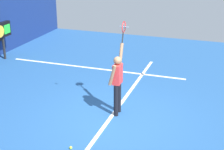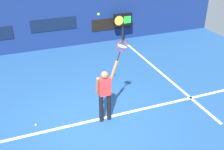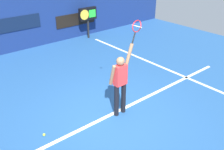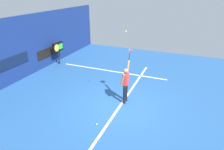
% 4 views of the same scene
% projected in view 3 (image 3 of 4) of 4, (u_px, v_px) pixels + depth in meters
% --- Properties ---
extents(ground_plane, '(18.00, 18.00, 0.00)m').
position_uv_depth(ground_plane, '(111.00, 117.00, 6.86)').
color(ground_plane, '#23518C').
extents(back_wall, '(18.00, 0.20, 3.53)m').
position_uv_depth(back_wall, '(12.00, 11.00, 10.54)').
color(back_wall, navy).
rests_on(back_wall, ground_plane).
extents(sponsor_banner_center, '(2.20, 0.03, 0.60)m').
position_uv_depth(sponsor_banner_center, '(16.00, 24.00, 10.70)').
color(sponsor_banner_center, '#0C1933').
extents(sponsor_banner_starboard, '(2.20, 0.03, 0.60)m').
position_uv_depth(sponsor_banner_starboard, '(76.00, 19.00, 12.55)').
color(sponsor_banner_starboard, black).
extents(court_baseline, '(10.00, 0.10, 0.01)m').
position_uv_depth(court_baseline, '(109.00, 115.00, 6.91)').
color(court_baseline, white).
rests_on(court_baseline, ground_plane).
extents(court_sideline, '(0.10, 7.00, 0.01)m').
position_uv_depth(court_sideline, '(147.00, 61.00, 10.23)').
color(court_sideline, white).
rests_on(court_sideline, ground_plane).
extents(tennis_player, '(0.67, 0.31, 1.97)m').
position_uv_depth(tennis_player, '(120.00, 81.00, 6.56)').
color(tennis_player, black).
rests_on(tennis_player, ground_plane).
extents(tennis_racket, '(0.40, 0.27, 0.63)m').
position_uv_depth(tennis_racket, '(136.00, 28.00, 6.24)').
color(tennis_racket, black).
extents(scoreboard_clock, '(0.96, 0.20, 1.53)m').
position_uv_depth(scoreboard_clock, '(88.00, 15.00, 12.33)').
color(scoreboard_clock, black).
rests_on(scoreboard_clock, ground_plane).
extents(spare_ball, '(0.07, 0.07, 0.07)m').
position_uv_depth(spare_ball, '(44.00, 135.00, 6.15)').
color(spare_ball, '#CCE033').
rests_on(spare_ball, ground_plane).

